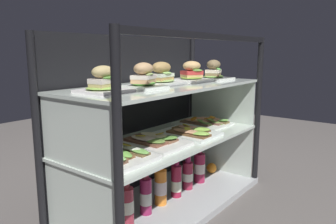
{
  "coord_description": "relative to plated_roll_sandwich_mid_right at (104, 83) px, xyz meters",
  "views": [
    {
      "loc": [
        -1.41,
        -1.08,
        0.88
      ],
      "look_at": [
        0.0,
        0.0,
        0.55
      ],
      "focal_mm": 35.14,
      "sensor_mm": 36.0,
      "label": 1
    }
  ],
  "objects": [
    {
      "name": "ground_plane",
      "position": [
        0.44,
        -0.01,
        -0.76
      ],
      "size": [
        6.0,
        6.0,
        0.02
      ],
      "primitive_type": "cube",
      "color": "#5C5653",
      "rests_on": "ground"
    },
    {
      "name": "orange_fruit_beside_bottles",
      "position": [
        0.97,
        0.0,
        -0.67
      ],
      "size": [
        0.07,
        0.07,
        0.07
      ],
      "primitive_type": "sphere",
      "color": "orange",
      "rests_on": "case_base_deck"
    },
    {
      "name": "riser_upper_tier",
      "position": [
        0.44,
        -0.01,
        -0.2
      ],
      "size": [
        1.22,
        0.48,
        0.29
      ],
      "color": "silver",
      "rests_on": "shelf_lower_glass"
    },
    {
      "name": "juice_bottle_front_middle",
      "position": [
        -0.03,
        -0.0,
        -0.61
      ],
      "size": [
        0.06,
        0.06,
        0.24
      ],
      "color": "gold",
      "rests_on": "case_base_deck"
    },
    {
      "name": "shelf_lower_glass",
      "position": [
        0.44,
        -0.01,
        -0.35
      ],
      "size": [
        1.24,
        0.5,
        0.02
      ],
      "primitive_type": "cube",
      "color": "silver",
      "rests_on": "riser_lower_tier"
    },
    {
      "name": "open_sandwich_tray_mid_left",
      "position": [
        0.87,
        0.01,
        -0.33
      ],
      "size": [
        0.25,
        0.33,
        0.06
      ],
      "color": "white",
      "rests_on": "shelf_lower_glass"
    },
    {
      "name": "juice_bottle_front_right_end",
      "position": [
        0.64,
        -0.01,
        -0.62
      ],
      "size": [
        0.07,
        0.07,
        0.23
      ],
      "color": "maroon",
      "rests_on": "case_base_deck"
    },
    {
      "name": "open_sandwich_tray_center",
      "position": [
        0.58,
        -0.07,
        -0.33
      ],
      "size": [
        0.25,
        0.34,
        0.06
      ],
      "color": "white",
      "rests_on": "shelf_lower_glass"
    },
    {
      "name": "plated_roll_sandwich_near_left_corner",
      "position": [
        0.21,
        -0.04,
        0.01
      ],
      "size": [
        0.18,
        0.18,
        0.13
      ],
      "color": "white",
      "rests_on": "shelf_upper_glass"
    },
    {
      "name": "orange_fruit_near_left_post",
      "position": [
        0.91,
        0.08,
        -0.67
      ],
      "size": [
        0.08,
        0.08,
        0.08
      ],
      "primitive_type": "sphere",
      "color": "orange",
      "rests_on": "case_base_deck"
    },
    {
      "name": "plated_roll_sandwich_mid_right",
      "position": [
        0.0,
        0.0,
        0.0
      ],
      "size": [
        0.2,
        0.2,
        0.12
      ],
      "color": "white",
      "rests_on": "shelf_upper_glass"
    },
    {
      "name": "juice_bottle_front_left_end",
      "position": [
        0.38,
        -0.01,
        -0.6
      ],
      "size": [
        0.07,
        0.07,
        0.25
      ],
      "color": "orange",
      "rests_on": "case_base_deck"
    },
    {
      "name": "juice_bottle_front_second",
      "position": [
        0.51,
        -0.02,
        -0.61
      ],
      "size": [
        0.06,
        0.06,
        0.24
      ],
      "color": "#9D1D3A",
      "rests_on": "case_base_deck"
    },
    {
      "name": "open_sandwich_tray_near_left_corner",
      "position": [
        0.02,
        -0.05,
        -0.32
      ],
      "size": [
        0.25,
        0.33,
        0.06
      ],
      "color": "white",
      "rests_on": "shelf_lower_glass"
    },
    {
      "name": "juice_bottle_back_center",
      "position": [
        0.78,
        -0.01,
        -0.61
      ],
      "size": [
        0.07,
        0.07,
        0.24
      ],
      "color": "maroon",
      "rests_on": "case_base_deck"
    },
    {
      "name": "juice_bottle_tucked_behind",
      "position": [
        0.1,
        -0.03,
        -0.6
      ],
      "size": [
        0.07,
        0.07,
        0.25
      ],
      "color": "maroon",
      "rests_on": "case_base_deck"
    },
    {
      "name": "plated_roll_sandwich_far_left",
      "position": [
        0.44,
        0.03,
        0.01
      ],
      "size": [
        0.2,
        0.2,
        0.12
      ],
      "color": "white",
      "rests_on": "shelf_upper_glass"
    },
    {
      "name": "shelf_upper_glass",
      "position": [
        0.44,
        -0.01,
        -0.05
      ],
      "size": [
        1.24,
        0.5,
        0.02
      ],
      "primitive_type": "cube",
      "color": "silver",
      "rests_on": "riser_upper_tier"
    },
    {
      "name": "plated_roll_sandwich_right_of_center",
      "position": [
        0.67,
        -0.02,
        0.0
      ],
      "size": [
        0.2,
        0.2,
        0.12
      ],
      "color": "white",
      "rests_on": "shelf_upper_glass"
    },
    {
      "name": "plated_roll_sandwich_near_right_corner",
      "position": [
        0.88,
        -0.04,
        0.0
      ],
      "size": [
        0.21,
        0.21,
        0.13
      ],
      "color": "white",
      "rests_on": "shelf_upper_glass"
    },
    {
      "name": "riser_lower_tier",
      "position": [
        0.44,
        -0.01,
        -0.53
      ],
      "size": [
        1.22,
        0.48,
        0.35
      ],
      "color": "silver",
      "rests_on": "case_base_deck"
    },
    {
      "name": "case_base_deck",
      "position": [
        0.44,
        -0.01,
        -0.73
      ],
      "size": [
        1.29,
        0.55,
        0.04
      ],
      "primitive_type": "cube",
      "color": "#B6B9BB",
      "rests_on": "ground"
    },
    {
      "name": "juice_bottle_back_left",
      "position": [
        0.24,
        -0.02,
        -0.61
      ],
      "size": [
        0.06,
        0.06,
        0.25
      ],
      "color": "#901F4C",
      "rests_on": "case_base_deck"
    },
    {
      "name": "open_sandwich_tray_near_right_corner",
      "position": [
        0.3,
        -0.03,
        -0.32
      ],
      "size": [
        0.25,
        0.33,
        0.06
      ],
      "color": "white",
      "rests_on": "shelf_lower_glass"
    },
    {
      "name": "case_frame",
      "position": [
        0.44,
        0.13,
        -0.22
      ],
      "size": [
        1.29,
        0.55,
        0.97
      ],
      "color": "black",
      "rests_on": "ground"
    }
  ]
}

